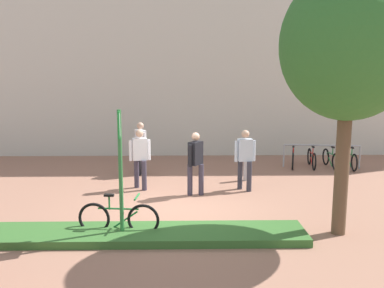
# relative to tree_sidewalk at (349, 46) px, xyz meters

# --- Properties ---
(ground_plane) EXTENTS (60.00, 60.00, 0.00)m
(ground_plane) POSITION_rel_tree_sidewalk_xyz_m (-3.31, 1.64, -3.78)
(ground_plane) COLOR #936651
(building_facade) EXTENTS (28.00, 1.20, 10.00)m
(building_facade) POSITION_rel_tree_sidewalk_xyz_m (-3.31, 9.04, 1.22)
(building_facade) COLOR beige
(building_facade) RESTS_ON ground
(planter_strip) EXTENTS (7.00, 1.10, 0.16)m
(planter_strip) POSITION_rel_tree_sidewalk_xyz_m (-4.25, -0.18, -3.70)
(planter_strip) COLOR #336028
(planter_strip) RESTS_ON ground
(tree_sidewalk) EXTENTS (2.66, 2.66, 5.27)m
(tree_sidewalk) POSITION_rel_tree_sidewalk_xyz_m (0.00, 0.00, 0.00)
(tree_sidewalk) COLOR brown
(tree_sidewalk) RESTS_ON ground
(parking_sign_post) EXTENTS (0.08, 0.36, 2.58)m
(parking_sign_post) POSITION_rel_tree_sidewalk_xyz_m (-4.41, -0.18, -2.10)
(parking_sign_post) COLOR #2D7238
(parking_sign_post) RESTS_ON ground
(bike_at_sign) EXTENTS (1.68, 0.42, 0.86)m
(bike_at_sign) POSITION_rel_tree_sidewalk_xyz_m (-4.51, 0.02, -3.43)
(bike_at_sign) COLOR black
(bike_at_sign) RESTS_ON ground
(bike_rack_cluster) EXTENTS (2.64, 1.77, 0.83)m
(bike_rack_cluster) POSITION_rel_tree_sidewalk_xyz_m (1.66, 6.12, -3.43)
(bike_rack_cluster) COLOR #99999E
(bike_rack_cluster) RESTS_ON ground
(bollard_steel) EXTENTS (0.16, 0.16, 0.90)m
(bollard_steel) POSITION_rel_tree_sidewalk_xyz_m (-1.26, 4.38, -3.33)
(bollard_steel) COLOR #ADADB2
(bollard_steel) RESTS_ON ground
(person_casual_tan) EXTENTS (0.41, 0.54, 1.72)m
(person_casual_tan) POSITION_rel_tree_sidewalk_xyz_m (-4.58, 5.24, -2.80)
(person_casual_tan) COLOR black
(person_casual_tan) RESTS_ON ground
(person_shirt_blue) EXTENTS (0.60, 0.42, 1.72)m
(person_shirt_blue) POSITION_rel_tree_sidewalk_xyz_m (-4.43, 3.47, -2.80)
(person_shirt_blue) COLOR #383342
(person_shirt_blue) RESTS_ON ground
(person_suited_navy) EXTENTS (0.44, 0.52, 1.72)m
(person_suited_navy) POSITION_rel_tree_sidewalk_xyz_m (-2.86, 2.83, -2.80)
(person_suited_navy) COLOR #383342
(person_suited_navy) RESTS_ON ground
(person_shirt_white) EXTENTS (0.60, 0.38, 1.72)m
(person_shirt_white) POSITION_rel_tree_sidewalk_xyz_m (-1.46, 3.28, -2.80)
(person_shirt_white) COLOR #2D2D38
(person_shirt_white) RESTS_ON ground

